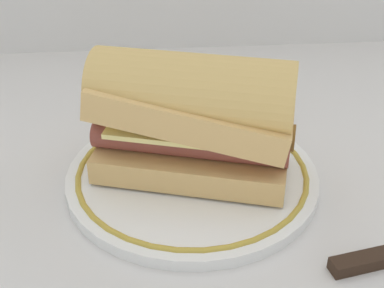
# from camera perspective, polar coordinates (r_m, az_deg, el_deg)

# --- Properties ---
(ground_plane) EXTENTS (1.50, 1.50, 0.00)m
(ground_plane) POSITION_cam_1_polar(r_m,az_deg,el_deg) (0.57, 0.82, -3.90)
(ground_plane) COLOR beige
(plate) EXTENTS (0.26, 0.26, 0.01)m
(plate) POSITION_cam_1_polar(r_m,az_deg,el_deg) (0.57, 0.00, -3.18)
(plate) COLOR white
(plate) RESTS_ON ground_plane
(sausage_sandwich) EXTENTS (0.21, 0.14, 0.13)m
(sausage_sandwich) POSITION_cam_1_polar(r_m,az_deg,el_deg) (0.53, 0.00, 3.18)
(sausage_sandwich) COLOR tan
(sausage_sandwich) RESTS_ON plate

